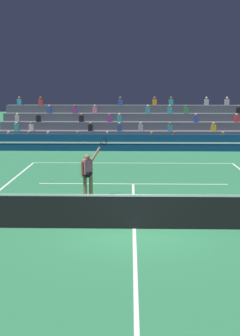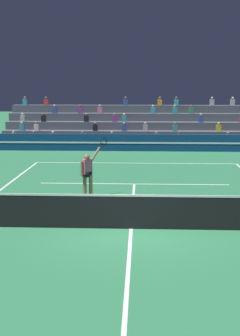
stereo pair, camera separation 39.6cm
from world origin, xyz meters
The scene contains 7 objects.
ground_plane centered at (0.00, 0.00, 0.00)m, with size 120.00×120.00×0.00m, color #2D7A4C.
court_lines centered at (0.00, 0.00, 0.00)m, with size 11.10×23.90×0.01m.
tennis_net centered at (0.00, 0.00, 0.54)m, with size 12.00×0.10×1.10m.
sponsor_banner_wall centered at (0.00, 16.64, 0.55)m, with size 18.00×0.26×1.10m.
bleacher_stand centered at (0.00, 20.44, 1.02)m, with size 18.76×4.75×3.38m.
tennis_player centered at (-1.72, 3.75, 0.98)m, with size 1.00×0.90×2.34m.
tennis_ball centered at (-3.63, 6.96, 0.03)m, with size 0.07×0.07×0.07m, color #C6DB33.
Camera 2 is at (0.27, -13.55, 4.31)m, focal length 50.00 mm.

